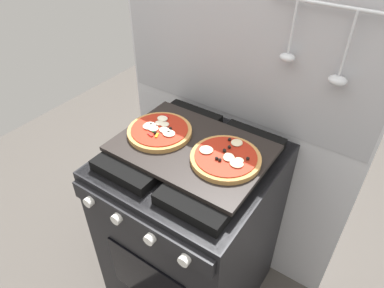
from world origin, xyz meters
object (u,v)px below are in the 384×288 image
at_px(pizza_left, 160,131).
at_px(pizza_right, 226,158).
at_px(stove, 192,229).
at_px(baking_tray, 192,148).

relative_size(pizza_left, pizza_right, 1.00).
height_order(stove, baking_tray, baking_tray).
bearing_deg(pizza_right, stove, -178.87).
bearing_deg(pizza_right, pizza_left, -178.82).
xyz_separation_m(stove, baking_tray, (0.00, 0.00, 0.46)).
distance_m(stove, pizza_left, 0.50).
distance_m(stove, pizza_right, 0.50).
relative_size(stove, pizza_left, 3.74).
relative_size(baking_tray, pizza_left, 2.25).
bearing_deg(pizza_right, baking_tray, -179.55).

